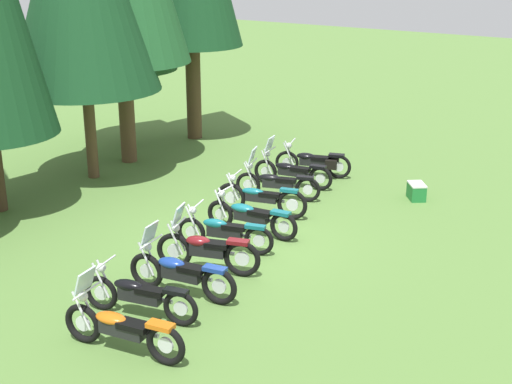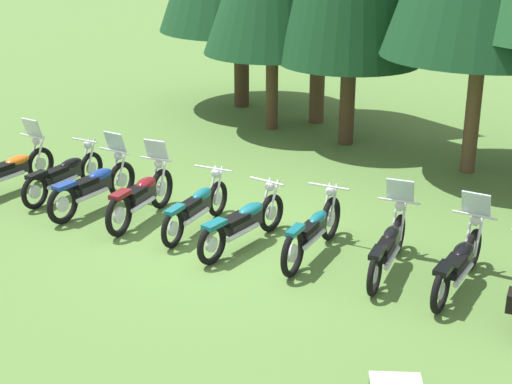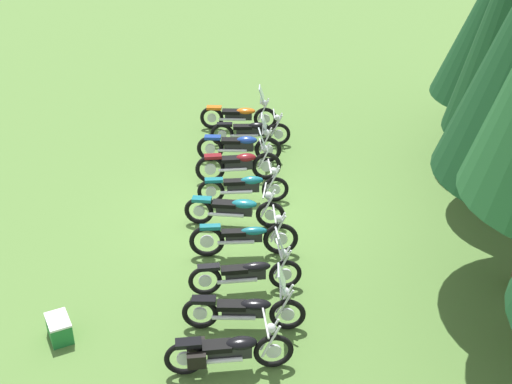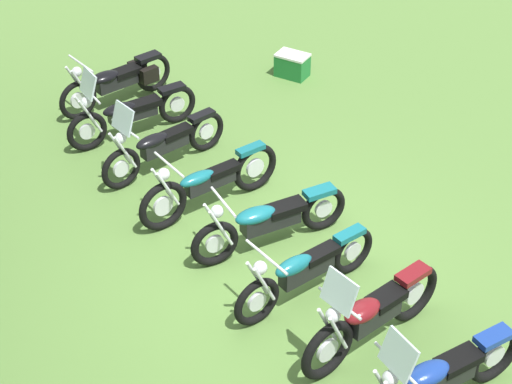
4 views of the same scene
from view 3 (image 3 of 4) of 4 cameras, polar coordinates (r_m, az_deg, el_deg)
name	(u,v)px [view 3 (image 3 of 4)]	position (r m, az deg, el deg)	size (l,w,h in m)	color
ground_plane	(242,216)	(16.06, -1.23, -2.04)	(80.00, 80.00, 0.00)	#547A38
motorcycle_0	(239,115)	(20.33, -1.40, 6.51)	(0.72, 2.31, 1.36)	black
motorcycle_1	(251,131)	(19.31, -0.42, 5.15)	(0.75, 2.26, 0.99)	black
motorcycle_2	(240,145)	(18.36, -1.35, 3.95)	(0.76, 2.30, 1.38)	black
motorcycle_3	(239,164)	(17.35, -1.41, 2.39)	(0.88, 2.15, 1.39)	black
motorcycle_4	(244,187)	(16.39, -1.01, 0.44)	(0.88, 2.18, 0.99)	black
motorcycle_5	(235,209)	(15.46, -1.76, -1.47)	(0.70, 2.34, 0.99)	black
motorcycle_6	(245,237)	(14.45, -0.97, -3.85)	(0.85, 2.29, 1.03)	black
motorcycle_7	(247,273)	(13.41, -0.73, -6.82)	(0.94, 2.18, 1.34)	black
motorcycle_8	(245,309)	(12.53, -0.90, -9.86)	(0.73, 2.27, 1.35)	black
motorcycle_9	(227,351)	(11.72, -2.49, -13.22)	(1.02, 2.13, 1.00)	black
picnic_cooler	(59,328)	(12.97, -16.26, -10.99)	(0.69, 0.66, 0.44)	#1E7233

